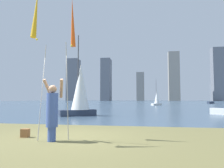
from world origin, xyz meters
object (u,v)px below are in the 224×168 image
(person, at_px, (52,110))
(kite_flag_left, at_px, (36,17))
(bag, at_px, (25,133))
(sailboat_7, at_px, (80,90))
(sailboat_3, at_px, (157,98))
(sailboat_6, at_px, (211,102))
(kite_flag_right, at_px, (72,25))

(person, bearing_deg, kite_flag_left, -140.66)
(bag, bearing_deg, sailboat_7, 96.09)
(kite_flag_left, height_order, sailboat_3, sailboat_3)
(bag, height_order, sailboat_6, sailboat_6)
(sailboat_6, bearing_deg, sailboat_7, -117.43)
(sailboat_6, bearing_deg, kite_flag_left, -111.02)
(person, xyz_separation_m, kite_flag_right, (0.40, 0.49, 2.69))
(kite_flag_left, bearing_deg, sailboat_7, 100.01)
(kite_flag_left, relative_size, sailboat_7, 0.75)
(sailboat_3, bearing_deg, sailboat_6, 48.01)
(kite_flag_left, relative_size, sailboat_3, 0.95)
(sailboat_7, bearing_deg, person, -77.10)
(kite_flag_left, bearing_deg, kite_flag_right, 46.06)
(bag, distance_m, sailboat_6, 49.68)
(person, bearing_deg, bag, 157.51)
(kite_flag_right, relative_size, sailboat_7, 0.76)
(person, distance_m, kite_flag_left, 2.73)
(kite_flag_left, distance_m, kite_flag_right, 1.15)
(person, relative_size, sailboat_3, 0.39)
(kite_flag_left, relative_size, bag, 16.50)
(person, xyz_separation_m, sailboat_3, (4.53, 31.97, 0.34))
(kite_flag_right, height_order, sailboat_3, sailboat_3)
(person, relative_size, kite_flag_right, 0.41)
(kite_flag_right, bearing_deg, person, -128.95)
(person, xyz_separation_m, kite_flag_left, (-0.40, -0.33, 2.68))
(person, distance_m, bag, 1.42)
(sailboat_3, distance_m, sailboat_7, 24.14)
(bag, bearing_deg, sailboat_6, 67.89)
(kite_flag_left, bearing_deg, person, 39.97)
(person, height_order, kite_flag_left, kite_flag_left)
(sailboat_7, bearing_deg, kite_flag_right, -73.77)
(kite_flag_left, height_order, kite_flag_right, kite_flag_right)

